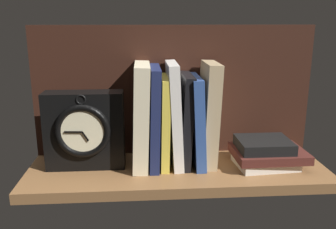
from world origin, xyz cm
name	(u,v)px	position (x,y,z in cm)	size (l,w,h in cm)	color
ground_plane	(178,172)	(0.00, 0.00, -1.25)	(74.14, 23.78, 2.50)	brown
back_panel	(174,91)	(0.00, 11.29, 17.25)	(74.14, 1.20, 34.49)	black
book_cream_twain	(141,116)	(-8.85, 2.98, 12.78)	(3.64, 15.42, 25.56)	beige
book_navy_bierce	(154,117)	(-5.58, 2.98, 12.42)	(2.30, 15.25, 24.83)	#192147
book_yellow_seinlanguage	(164,121)	(-3.13, 2.98, 11.21)	(2.00, 13.85, 22.42)	gold
book_white_catcher	(174,115)	(-0.60, 2.98, 12.89)	(2.44, 14.09, 25.79)	silver
book_black_skeptic	(185,120)	(2.12, 2.98, 11.44)	(2.41, 13.49, 22.88)	black
book_blue_modern	(196,121)	(4.87, 2.98, 11.23)	(2.48, 14.76, 22.45)	#2D4C8E
book_tan_shortstories	(209,114)	(8.08, 2.98, 12.87)	(3.35, 12.56, 25.74)	tan
framed_clock	(85,130)	(-22.71, 1.90, 9.66)	(19.09, 7.43, 19.10)	black
book_stack_side	(266,153)	(22.40, -0.32, 3.31)	(17.96, 13.48, 6.81)	beige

